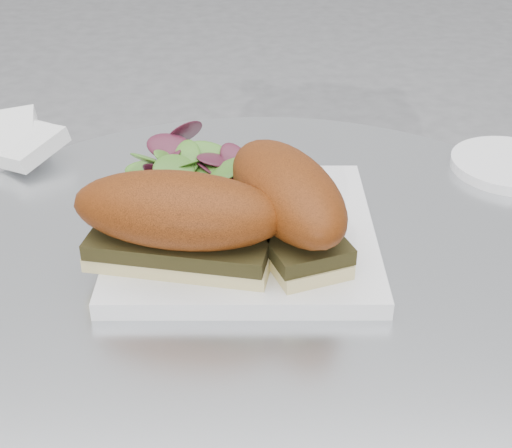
% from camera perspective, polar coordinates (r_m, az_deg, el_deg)
% --- Properties ---
extents(plate, '(0.25, 0.25, 0.02)m').
position_cam_1_polar(plate, '(0.67, -0.98, -0.63)').
color(plate, white).
rests_on(plate, table).
extents(sandwich_left, '(0.19, 0.12, 0.08)m').
position_cam_1_polar(sandwich_left, '(0.59, -6.21, 0.41)').
color(sandwich_left, '#CEBB80').
rests_on(sandwich_left, plate).
extents(sandwich_right, '(0.13, 0.19, 0.08)m').
position_cam_1_polar(sandwich_right, '(0.62, 2.46, 1.97)').
color(sandwich_right, '#CEBB80').
rests_on(sandwich_right, plate).
extents(salad, '(0.11, 0.11, 0.05)m').
position_cam_1_polar(salad, '(0.71, -5.47, 4.64)').
color(salad, '#50872C').
rests_on(salad, plate).
extents(napkin, '(0.14, 0.14, 0.02)m').
position_cam_1_polar(napkin, '(0.86, -18.97, 5.60)').
color(napkin, white).
rests_on(napkin, table).
extents(saucer, '(0.13, 0.13, 0.01)m').
position_cam_1_polar(saucer, '(0.84, 19.66, 4.48)').
color(saucer, white).
rests_on(saucer, table).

